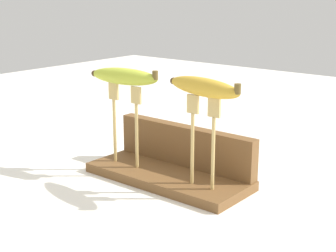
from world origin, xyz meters
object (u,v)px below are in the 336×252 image
Objects in this scene: fork_stand_left at (125,117)px; fork_fallen_near at (209,143)px; banana_raised_right at (204,87)px; fork_stand_right at (203,133)px; banana_raised_left at (124,76)px.

fork_stand_left reaches higher than fork_fallen_near.
banana_raised_right is 0.40m from fork_fallen_near.
banana_raised_right is at bearing 0.00° from fork_stand_left.
fork_stand_right is 1.06× the size of banana_raised_left.
fork_stand_right is at bearing -57.32° from fork_fallen_near.
fork_fallen_near is (0.02, 0.29, -0.12)m from fork_stand_left.
banana_raised_left is at bearing -179.99° from banana_raised_right.
fork_stand_right is 0.22m from banana_raised_left.
banana_raised_left is at bearing -180.00° from fork_stand_right.
banana_raised_left is (-0.00, -0.00, 0.09)m from fork_stand_left.
fork_stand_left is 0.99× the size of fork_stand_right.
banana_raised_right is (0.20, 0.00, 0.09)m from fork_stand_left.
fork_stand_right is 0.36m from fork_fallen_near.
fork_fallen_near is at bearing 122.68° from fork_stand_right.
fork_stand_left is 1.05× the size of banana_raised_left.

